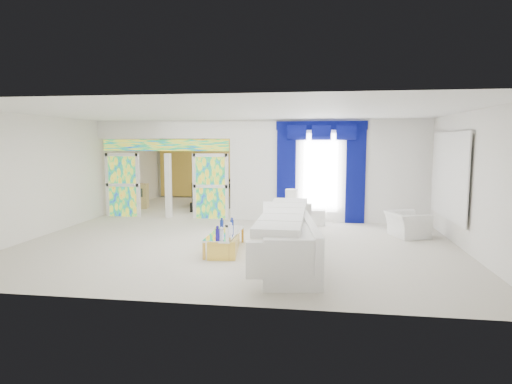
% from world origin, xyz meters
% --- Properties ---
extents(floor, '(12.00, 12.00, 0.00)m').
position_xyz_m(floor, '(0.00, 0.00, 0.00)').
color(floor, '#B7AF9E').
rests_on(floor, ground).
extents(dividing_wall, '(5.70, 0.18, 3.00)m').
position_xyz_m(dividing_wall, '(2.15, 1.00, 1.50)').
color(dividing_wall, white).
rests_on(dividing_wall, ground).
extents(dividing_header, '(4.30, 0.18, 0.55)m').
position_xyz_m(dividing_header, '(-2.85, 1.00, 2.73)').
color(dividing_header, white).
rests_on(dividing_header, dividing_wall).
extents(stained_panel_left, '(0.95, 0.04, 2.00)m').
position_xyz_m(stained_panel_left, '(-4.28, 1.00, 1.00)').
color(stained_panel_left, '#994C3F').
rests_on(stained_panel_left, ground).
extents(stained_panel_right, '(0.95, 0.04, 2.00)m').
position_xyz_m(stained_panel_right, '(-1.42, 1.00, 1.00)').
color(stained_panel_right, '#994C3F').
rests_on(stained_panel_right, ground).
extents(stained_transom, '(4.00, 0.05, 0.35)m').
position_xyz_m(stained_transom, '(-2.85, 1.00, 2.25)').
color(stained_transom, '#994C3F').
rests_on(stained_transom, dividing_header).
extents(window_pane, '(1.00, 0.02, 2.30)m').
position_xyz_m(window_pane, '(1.90, 0.90, 1.45)').
color(window_pane, white).
rests_on(window_pane, dividing_wall).
extents(blue_drape_left, '(0.55, 0.10, 2.80)m').
position_xyz_m(blue_drape_left, '(0.90, 0.87, 1.40)').
color(blue_drape_left, '#04094B').
rests_on(blue_drape_left, ground).
extents(blue_drape_right, '(0.55, 0.10, 2.80)m').
position_xyz_m(blue_drape_right, '(2.90, 0.87, 1.40)').
color(blue_drape_right, '#04094B').
rests_on(blue_drape_right, ground).
extents(blue_pelmet, '(2.60, 0.12, 0.25)m').
position_xyz_m(blue_pelmet, '(1.90, 0.87, 2.82)').
color(blue_pelmet, '#04094B').
rests_on(blue_pelmet, dividing_wall).
extents(wall_mirror, '(0.04, 2.70, 1.90)m').
position_xyz_m(wall_mirror, '(4.94, -1.00, 1.55)').
color(wall_mirror, white).
rests_on(wall_mirror, ground).
extents(gold_curtains, '(9.70, 0.12, 2.90)m').
position_xyz_m(gold_curtains, '(0.00, 5.90, 1.50)').
color(gold_curtains, gold).
rests_on(gold_curtains, ground).
extents(white_sofa, '(1.50, 4.49, 0.84)m').
position_xyz_m(white_sofa, '(1.21, -3.15, 0.42)').
color(white_sofa, silver).
rests_on(white_sofa, ground).
extents(coffee_table, '(0.78, 1.75, 0.38)m').
position_xyz_m(coffee_table, '(-0.14, -2.85, 0.19)').
color(coffee_table, gold).
rests_on(coffee_table, ground).
extents(console_table, '(1.31, 0.50, 0.43)m').
position_xyz_m(console_table, '(1.39, 0.42, 0.21)').
color(console_table, white).
rests_on(console_table, ground).
extents(table_lamp, '(0.36, 0.36, 0.58)m').
position_xyz_m(table_lamp, '(1.09, 0.42, 0.72)').
color(table_lamp, white).
rests_on(table_lamp, console_table).
extents(armchair, '(1.09, 1.17, 0.62)m').
position_xyz_m(armchair, '(4.04, -0.85, 0.31)').
color(armchair, silver).
rests_on(armchair, ground).
extents(grand_piano, '(1.37, 1.79, 0.90)m').
position_xyz_m(grand_piano, '(-1.93, 3.85, 0.45)').
color(grand_piano, black).
rests_on(grand_piano, ground).
extents(piano_bench, '(0.98, 0.38, 0.32)m').
position_xyz_m(piano_bench, '(-1.93, 2.25, 0.16)').
color(piano_bench, black).
rests_on(piano_bench, ground).
extents(tv_console, '(0.70, 0.66, 0.87)m').
position_xyz_m(tv_console, '(-4.48, 2.70, 0.44)').
color(tv_console, '#AB7B55').
rests_on(tv_console, ground).
extents(chandelier, '(0.60, 0.60, 0.60)m').
position_xyz_m(chandelier, '(-2.30, 3.40, 2.65)').
color(chandelier, gold).
rests_on(chandelier, ceiling).
extents(decanters, '(0.23, 1.17, 0.28)m').
position_xyz_m(decanters, '(-0.15, -2.84, 0.47)').
color(decanters, white).
rests_on(decanters, coffee_table).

